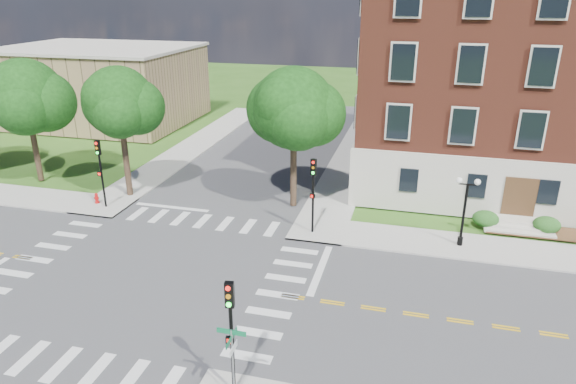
% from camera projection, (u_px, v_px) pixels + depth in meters
% --- Properties ---
extents(ground, '(160.00, 160.00, 0.00)m').
position_uv_depth(ground, '(149.00, 276.00, 27.52)').
color(ground, '#305A19').
rests_on(ground, ground).
extents(road_ew, '(90.00, 12.00, 0.01)m').
position_uv_depth(road_ew, '(149.00, 276.00, 27.52)').
color(road_ew, '#3D3D3F').
rests_on(road_ew, ground).
extents(road_ns, '(12.00, 90.00, 0.01)m').
position_uv_depth(road_ns, '(149.00, 276.00, 27.52)').
color(road_ns, '#3D3D3F').
rests_on(road_ns, ground).
extents(sidewalk_ne, '(34.00, 34.00, 0.12)m').
position_uv_depth(sidewalk_ne, '(441.00, 197.00, 37.73)').
color(sidewalk_ne, '#9E9B93').
rests_on(sidewalk_ne, ground).
extents(sidewalk_nw, '(34.00, 34.00, 0.12)m').
position_uv_depth(sidewalk_nw, '(77.00, 164.00, 44.93)').
color(sidewalk_nw, '#9E9B93').
rests_on(sidewalk_nw, ground).
extents(crosswalk_east, '(2.20, 10.20, 0.02)m').
position_uv_depth(crosswalk_east, '(278.00, 295.00, 25.84)').
color(crosswalk_east, silver).
rests_on(crosswalk_east, ground).
extents(stop_bar_east, '(0.40, 5.50, 0.00)m').
position_uv_depth(stop_bar_east, '(320.00, 270.00, 28.16)').
color(stop_bar_east, silver).
rests_on(stop_bar_east, ground).
extents(main_building, '(30.60, 22.40, 16.50)m').
position_uv_depth(main_building, '(570.00, 74.00, 38.60)').
color(main_building, beige).
rests_on(main_building, ground).
extents(secondary_building, '(20.40, 15.40, 8.30)m').
position_uv_depth(secondary_building, '(101.00, 84.00, 58.07)').
color(secondary_building, '#9B8255').
rests_on(secondary_building, ground).
extents(tree_b, '(5.72, 5.72, 9.53)m').
position_uv_depth(tree_b, '(26.00, 97.00, 38.51)').
color(tree_b, '#322119').
rests_on(tree_b, ground).
extents(tree_c, '(4.91, 4.91, 9.40)m').
position_uv_depth(tree_c, '(119.00, 102.00, 35.54)').
color(tree_c, '#322119').
rests_on(tree_c, ground).
extents(tree_d, '(5.47, 5.47, 9.66)m').
position_uv_depth(tree_d, '(294.00, 108.00, 33.73)').
color(tree_d, '#322119').
rests_on(tree_d, ground).
extents(traffic_signal_se, '(0.35, 0.39, 4.80)m').
position_uv_depth(traffic_signal_se, '(231.00, 324.00, 18.35)').
color(traffic_signal_se, black).
rests_on(traffic_signal_se, ground).
extents(traffic_signal_ne, '(0.38, 0.45, 4.80)m').
position_uv_depth(traffic_signal_ne, '(313.00, 186.00, 31.13)').
color(traffic_signal_ne, black).
rests_on(traffic_signal_ne, ground).
extents(traffic_signal_nw, '(0.33, 0.36, 4.80)m').
position_uv_depth(traffic_signal_nw, '(100.00, 165.00, 34.87)').
color(traffic_signal_nw, black).
rests_on(traffic_signal_nw, ground).
extents(twin_lamp_west, '(1.36, 0.36, 4.23)m').
position_uv_depth(twin_lamp_west, '(465.00, 208.00, 29.75)').
color(twin_lamp_west, black).
rests_on(twin_lamp_west, ground).
extents(street_sign_pole, '(1.10, 1.10, 3.10)m').
position_uv_depth(street_sign_pole, '(232.00, 351.00, 18.34)').
color(street_sign_pole, gray).
rests_on(street_sign_pole, ground).
extents(fire_hydrant, '(0.35, 0.35, 0.75)m').
position_uv_depth(fire_hydrant, '(97.00, 198.00, 36.46)').
color(fire_hydrant, '#BB0F0E').
rests_on(fire_hydrant, ground).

